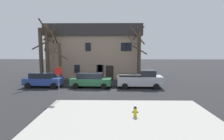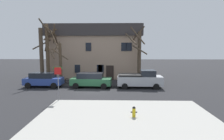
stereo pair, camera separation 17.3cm
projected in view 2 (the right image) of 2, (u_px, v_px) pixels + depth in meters
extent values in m
plane|color=#262628|center=(90.00, 91.00, 19.85)|extent=(120.00, 120.00, 0.00)
cube|color=#A8A59E|center=(126.00, 119.00, 11.84)|extent=(11.69, 8.24, 0.12)
cube|color=tan|center=(96.00, 57.00, 30.31)|extent=(13.93, 6.79, 6.40)
cube|color=#383333|center=(96.00, 32.00, 29.85)|extent=(14.43, 7.29, 1.73)
cube|color=#2D231E|center=(110.00, 73.00, 27.08)|extent=(1.10, 0.12, 2.10)
cube|color=black|center=(77.00, 69.00, 27.15)|extent=(0.80, 0.08, 1.20)
cube|color=black|center=(100.00, 69.00, 27.06)|extent=(0.80, 0.08, 1.20)
cube|color=black|center=(101.00, 69.00, 27.06)|extent=(0.80, 0.08, 1.20)
cube|color=black|center=(88.00, 47.00, 26.74)|extent=(0.80, 0.08, 1.20)
cube|color=black|center=(124.00, 47.00, 26.61)|extent=(0.80, 0.08, 1.20)
cube|color=black|center=(129.00, 47.00, 26.59)|extent=(0.80, 0.08, 1.20)
cylinder|color=#4C3D2D|center=(41.00, 55.00, 25.56)|extent=(0.52, 0.52, 7.35)
cylinder|color=#4C3D2D|center=(47.00, 42.00, 25.93)|extent=(1.44, 1.53, 2.69)
cylinder|color=#4C3D2D|center=(45.00, 28.00, 24.66)|extent=(1.17, 1.98, 2.39)
cylinder|color=#4C3D2D|center=(42.00, 45.00, 26.60)|extent=(2.53, 0.96, 1.50)
cylinder|color=brown|center=(48.00, 53.00, 25.81)|extent=(0.48, 0.48, 7.94)
cylinder|color=brown|center=(50.00, 35.00, 26.50)|extent=(2.09, 0.33, 1.69)
cylinder|color=brown|center=(51.00, 31.00, 25.08)|extent=(0.96, 1.61, 1.19)
cylinder|color=brown|center=(54.00, 34.00, 25.87)|extent=(0.98, 1.95, 2.60)
cylinder|color=brown|center=(55.00, 37.00, 25.63)|extent=(0.38, 2.39, 1.85)
cylinder|color=brown|center=(60.00, 63.00, 25.22)|extent=(0.41, 0.41, 5.28)
cylinder|color=brown|center=(54.00, 40.00, 24.30)|extent=(1.37, 1.20, 2.51)
cylinder|color=brown|center=(60.00, 54.00, 24.12)|extent=(2.05, 0.71, 1.53)
cylinder|color=brown|center=(56.00, 47.00, 25.29)|extent=(0.77, 1.31, 1.63)
cylinder|color=brown|center=(51.00, 52.00, 24.33)|extent=(1.66, 2.14, 1.81)
cylinder|color=#4C3D2D|center=(139.00, 57.00, 25.60)|extent=(0.50, 0.50, 6.88)
cylinder|color=#4C3D2D|center=(140.00, 50.00, 24.53)|extent=(2.05, 0.29, 1.29)
cylinder|color=#4C3D2D|center=(131.00, 39.00, 24.75)|extent=(1.41, 2.64, 1.69)
cylinder|color=#4C3D2D|center=(138.00, 34.00, 26.06)|extent=(1.83, 0.33, 2.09)
cylinder|color=#4C3D2D|center=(138.00, 36.00, 24.39)|extent=(1.99, 0.95, 2.38)
cube|color=#2D4799|center=(44.00, 81.00, 22.05)|extent=(4.42, 1.89, 0.79)
cube|color=#1E232B|center=(43.00, 75.00, 21.98)|extent=(2.74, 1.65, 0.62)
cylinder|color=black|center=(59.00, 83.00, 22.97)|extent=(0.68, 0.23, 0.68)
cylinder|color=black|center=(54.00, 86.00, 21.13)|extent=(0.68, 0.23, 0.68)
cylinder|color=black|center=(35.00, 83.00, 23.07)|extent=(0.68, 0.23, 0.68)
cylinder|color=black|center=(28.00, 85.00, 21.23)|extent=(0.68, 0.23, 0.68)
cube|color=#2D6B42|center=(91.00, 81.00, 21.79)|extent=(4.82, 2.16, 0.78)
cube|color=#1E232B|center=(90.00, 75.00, 21.72)|extent=(3.02, 1.83, 0.62)
cylinder|color=black|center=(106.00, 83.00, 22.64)|extent=(0.69, 0.26, 0.68)
cylinder|color=black|center=(104.00, 86.00, 20.77)|extent=(0.69, 0.26, 0.68)
cylinder|color=black|center=(80.00, 83.00, 22.91)|extent=(0.69, 0.26, 0.68)
cylinder|color=black|center=(76.00, 86.00, 21.03)|extent=(0.69, 0.26, 0.68)
cube|color=#B7BABF|center=(140.00, 80.00, 21.66)|extent=(5.20, 2.17, 1.05)
cube|color=#1E232B|center=(148.00, 73.00, 21.52)|extent=(1.69, 1.86, 0.70)
cube|color=black|center=(130.00, 75.00, 21.64)|extent=(2.72, 2.04, 0.20)
cylinder|color=black|center=(153.00, 83.00, 22.67)|extent=(0.68, 0.23, 0.68)
cylinder|color=black|center=(156.00, 87.00, 20.61)|extent=(0.68, 0.23, 0.68)
cylinder|color=black|center=(124.00, 83.00, 22.82)|extent=(0.68, 0.23, 0.68)
cylinder|color=black|center=(125.00, 86.00, 20.77)|extent=(0.68, 0.23, 0.68)
cylinder|color=gold|center=(134.00, 113.00, 12.06)|extent=(0.22, 0.22, 0.57)
sphere|color=black|center=(134.00, 108.00, 12.03)|extent=(0.21, 0.21, 0.21)
cylinder|color=black|center=(131.00, 112.00, 12.06)|extent=(0.10, 0.09, 0.09)
cylinder|color=black|center=(136.00, 112.00, 12.05)|extent=(0.10, 0.09, 0.09)
cylinder|color=slate|center=(58.00, 85.00, 15.84)|extent=(0.07, 0.07, 2.97)
cube|color=red|center=(58.00, 71.00, 15.69)|extent=(0.60, 0.03, 0.60)
cube|color=#1E8C38|center=(58.00, 68.00, 15.70)|extent=(0.76, 0.02, 0.18)
torus|color=black|center=(67.00, 81.00, 24.20)|extent=(0.70, 0.24, 0.71)
torus|color=black|center=(60.00, 80.00, 24.51)|extent=(0.70, 0.24, 0.71)
cylinder|color=black|center=(64.00, 79.00, 24.33)|extent=(0.97, 0.32, 0.19)
cylinder|color=black|center=(62.00, 77.00, 24.37)|extent=(0.10, 0.06, 0.45)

